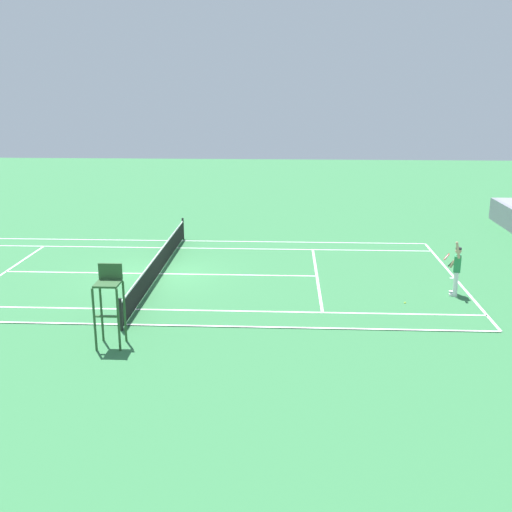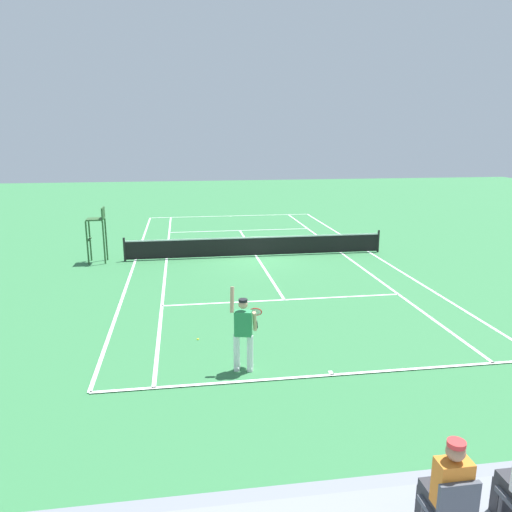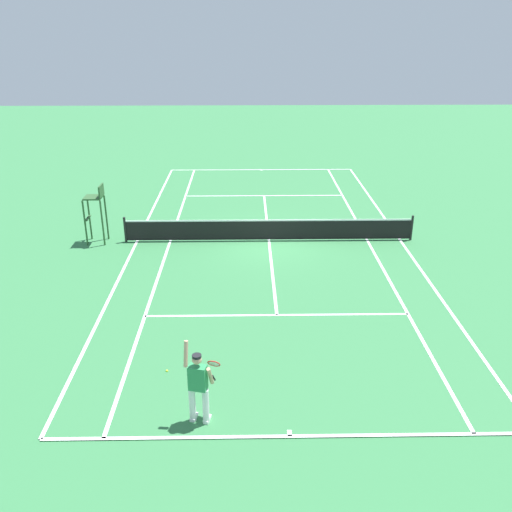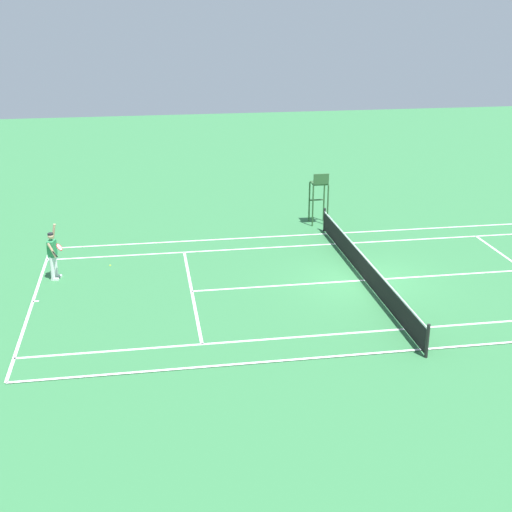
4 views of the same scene
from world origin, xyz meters
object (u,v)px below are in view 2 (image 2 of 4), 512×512
(tennis_player, at_px, (244,332))
(umpire_chair, at_px, (97,228))
(spectator_seated_4, at_px, (447,491))
(tennis_ball, at_px, (198,339))

(tennis_player, bearing_deg, umpire_chair, -66.18)
(spectator_seated_4, distance_m, umpire_chair, 19.04)
(umpire_chair, bearing_deg, tennis_ball, 113.06)
(spectator_seated_4, relative_size, umpire_chair, 0.52)
(spectator_seated_4, height_order, tennis_ball, spectator_seated_4)
(spectator_seated_4, bearing_deg, tennis_player, -78.65)
(tennis_player, height_order, tennis_ball, tennis_player)
(umpire_chair, bearing_deg, tennis_player, 113.82)
(spectator_seated_4, distance_m, tennis_ball, 9.09)
(spectator_seated_4, height_order, umpire_chair, spectator_seated_4)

